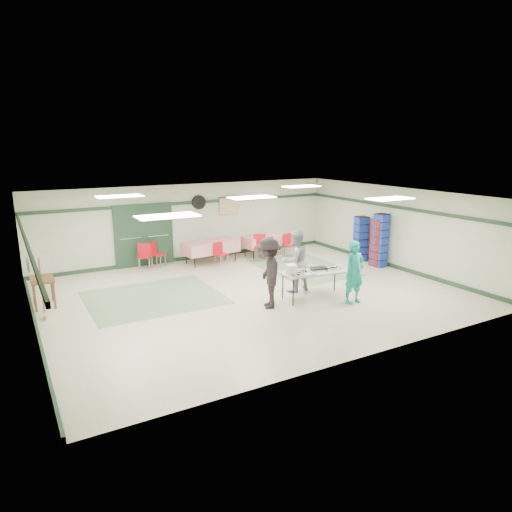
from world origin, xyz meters
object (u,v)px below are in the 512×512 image
volunteer_dark (269,273)px  chair_a (271,246)px  dining_table_a (265,240)px  crate_stack_blue_b (380,240)px  serving_table (315,273)px  chair_b (260,244)px  dining_table_b (211,247)px  office_printer (38,263)px  printer_table (42,282)px  chair_loose_a (156,252)px  broom (42,287)px  chair_c (289,243)px  crate_stack_blue_a (361,239)px  volunteer_grey (295,261)px  crate_stack_red (378,243)px  volunteer_teal (355,272)px  chair_d (220,252)px  chair_loose_b (144,254)px

volunteer_dark → chair_a: volunteer_dark is taller
dining_table_a → crate_stack_blue_b: bearing=-58.3°
serving_table → chair_b: bearing=86.4°
dining_table_b → office_printer: office_printer is taller
printer_table → volunteer_dark: bearing=-29.2°
chair_a → chair_loose_a: (-3.96, 0.93, 0.05)m
broom → office_printer: bearing=92.1°
chair_c → chair_loose_a: (-4.74, 0.93, 0.01)m
serving_table → printer_table: size_ratio=2.28×
chair_a → printer_table: (-7.65, -1.41, 0.15)m
broom → crate_stack_blue_a: bearing=7.6°
volunteer_grey → crate_stack_blue_a: bearing=-161.3°
chair_c → crate_stack_red: 3.26m
dining_table_a → dining_table_b: 2.20m
volunteer_teal → office_printer: volunteer_teal is taller
dining_table_a → chair_d: size_ratio=2.16×
chair_b → chair_a: bearing=15.7°
dining_table_a → chair_a: bearing=-105.7°
chair_b → chair_loose_b: 4.05m
serving_table → crate_stack_blue_a: 4.62m
volunteer_dark → crate_stack_blue_b: (5.32, 1.56, 0.00)m
volunteer_dark → dining_table_a: 5.61m
dining_table_b → chair_c: 2.94m
chair_a → volunteer_teal: bearing=-104.0°
serving_table → broom: bearing=169.8°
crate_stack_blue_a → chair_d: bearing=159.1°
volunteer_grey → office_printer: volunteer_grey is taller
chair_d → chair_loose_a: (-1.93, 0.93, 0.03)m
volunteer_dark → chair_c: 5.53m
chair_loose_a → volunteer_grey: bearing=-103.1°
serving_table → crate_stack_blue_b: size_ratio=1.08×
chair_b → volunteer_teal: bearing=-74.1°
crate_stack_blue_a → broom: bearing=-177.0°
volunteer_teal → chair_a: bearing=84.4°
broom → volunteer_grey: bearing=-6.1°
crate_stack_blue_a → office_printer: size_ratio=3.16×
crate_stack_blue_b → printer_table: crate_stack_blue_b is taller
chair_a → crate_stack_blue_b: 3.84m
chair_b → chair_c: bearing=16.9°
chair_b → serving_table: bearing=-83.1°
dining_table_b → crate_stack_blue_a: 5.31m
chair_d → chair_loose_b: 2.51m
serving_table → chair_a: chair_a is taller
crate_stack_red → printer_table: (-10.30, 1.25, -0.17)m
volunteer_grey → chair_d: 3.63m
printer_table → chair_d: bearing=15.0°
dining_table_b → chair_d: chair_d is taller
chair_loose_b → broom: (-3.34, -3.19, 0.25)m
volunteer_teal → dining_table_b: 5.89m
chair_loose_b → broom: broom is taller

